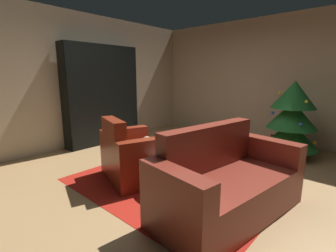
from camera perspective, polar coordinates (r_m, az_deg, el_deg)
ground_plane at (r=3.77m, az=2.76°, el=-11.32°), size 6.82×6.82×0.00m
wall_back at (r=5.98m, az=20.89°, el=10.00°), size 5.33×0.06×2.74m
wall_left at (r=5.52m, az=-19.13°, el=10.03°), size 0.06×5.81×2.74m
area_rug at (r=3.44m, az=0.39°, el=-13.67°), size 2.68×1.91×0.01m
bookshelf_unit at (r=5.55m, az=-14.22°, el=6.91°), size 0.32×1.70×2.11m
armchair_red at (r=3.57m, az=-8.44°, el=-7.32°), size 1.15×1.01×0.90m
couch_red at (r=2.77m, az=13.50°, el=-13.22°), size 1.05×1.85×0.94m
coffee_table at (r=3.23m, az=2.61°, el=-7.40°), size 0.74×0.74×0.46m
book_stack_on_table at (r=3.17m, az=3.08°, el=-6.39°), size 0.17×0.16×0.06m
bottle_on_table at (r=3.28m, az=-0.51°, el=-4.67°), size 0.08×0.08×0.22m
decorated_tree at (r=4.95m, az=27.12°, el=1.67°), size 0.96×0.96×1.39m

